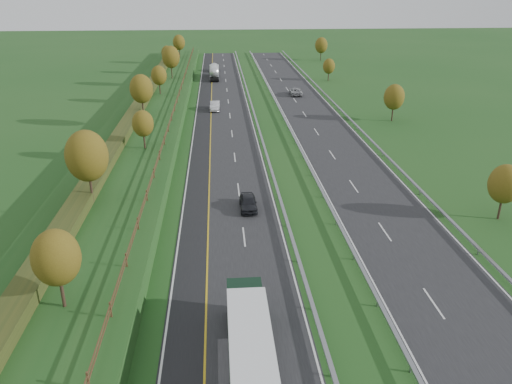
% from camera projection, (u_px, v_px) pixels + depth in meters
% --- Properties ---
extents(ground, '(400.00, 400.00, 0.00)m').
position_uv_depth(ground, '(276.00, 140.00, 78.37)').
color(ground, '#1D4A1A').
rests_on(ground, ground).
extents(near_carriageway, '(10.50, 200.00, 0.04)m').
position_uv_depth(near_carriageway, '(224.00, 132.00, 82.39)').
color(near_carriageway, black).
rests_on(near_carriageway, ground).
extents(far_carriageway, '(10.50, 200.00, 0.04)m').
position_uv_depth(far_carriageway, '(323.00, 130.00, 83.56)').
color(far_carriageway, black).
rests_on(far_carriageway, ground).
extents(hard_shoulder, '(3.00, 200.00, 0.04)m').
position_uv_depth(hard_shoulder, '(201.00, 133.00, 82.13)').
color(hard_shoulder, black).
rests_on(hard_shoulder, ground).
extents(lane_markings, '(26.75, 200.00, 0.01)m').
position_uv_depth(lane_markings, '(263.00, 131.00, 82.72)').
color(lane_markings, silver).
rests_on(lane_markings, near_carriageway).
extents(embankment_left, '(12.00, 200.00, 2.00)m').
position_uv_depth(embankment_left, '(144.00, 128.00, 81.09)').
color(embankment_left, '#1D4A1A').
rests_on(embankment_left, ground).
extents(hedge_left, '(2.20, 180.00, 1.10)m').
position_uv_depth(hedge_left, '(131.00, 119.00, 80.35)').
color(hedge_left, '#293716').
rests_on(hedge_left, embankment_left).
extents(fence_left, '(0.12, 189.06, 1.20)m').
position_uv_depth(fence_left, '(171.00, 118.00, 80.36)').
color(fence_left, '#422B19').
rests_on(fence_left, embankment_left).
extents(median_barrier_near, '(0.32, 200.00, 0.71)m').
position_uv_depth(median_barrier_near, '(259.00, 128.00, 82.57)').
color(median_barrier_near, gray).
rests_on(median_barrier_near, ground).
extents(median_barrier_far, '(0.32, 200.00, 0.71)m').
position_uv_depth(median_barrier_far, '(289.00, 127.00, 82.93)').
color(median_barrier_far, gray).
rests_on(median_barrier_far, ground).
extents(outer_barrier_far, '(0.32, 200.00, 0.71)m').
position_uv_depth(outer_barrier_far, '(357.00, 126.00, 83.74)').
color(outer_barrier_far, gray).
rests_on(outer_barrier_far, ground).
extents(trees_left, '(6.64, 164.30, 7.66)m').
position_uv_depth(trees_left, '(141.00, 100.00, 75.94)').
color(trees_left, '#2D2116').
rests_on(trees_left, embankment_left).
extents(trees_far, '(8.45, 118.60, 7.12)m').
position_uv_depth(trees_far, '(357.00, 74.00, 109.71)').
color(trees_far, '#2D2116').
rests_on(trees_far, ground).
extents(box_lorry, '(2.58, 16.28, 4.06)m').
position_uv_depth(box_lorry, '(252.00, 366.00, 28.93)').
color(box_lorry, black).
rests_on(box_lorry, near_carriageway).
extents(road_tanker, '(2.40, 11.22, 3.46)m').
position_uv_depth(road_tanker, '(214.00, 71.00, 127.72)').
color(road_tanker, silver).
rests_on(road_tanker, near_carriageway).
extents(car_dark_near, '(1.85, 4.51, 1.53)m').
position_uv_depth(car_dark_near, '(248.00, 202.00, 54.16)').
color(car_dark_near, black).
rests_on(car_dark_near, near_carriageway).
extents(car_silver_mid, '(1.93, 5.07, 1.65)m').
position_uv_depth(car_silver_mid, '(215.00, 106.00, 96.31)').
color(car_silver_mid, silver).
rests_on(car_silver_mid, near_carriageway).
extents(car_small_far, '(2.40, 5.47, 1.56)m').
position_uv_depth(car_small_far, '(215.00, 68.00, 138.60)').
color(car_small_far, '#14183F').
rests_on(car_small_far, near_carriageway).
extents(car_oncoming, '(2.86, 5.73, 1.56)m').
position_uv_depth(car_oncoming, '(296.00, 91.00, 109.29)').
color(car_oncoming, '#9A9A9E').
rests_on(car_oncoming, far_carriageway).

